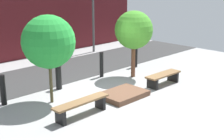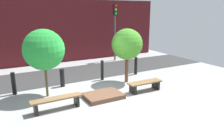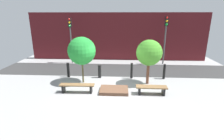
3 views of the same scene
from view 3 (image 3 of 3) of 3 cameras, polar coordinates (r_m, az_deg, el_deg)
name	(u,v)px [view 3 (image 3 of 3)]	position (r m, az deg, el deg)	size (l,w,h in m)	color
ground_plane	(114,91)	(9.79, 0.67, -7.00)	(18.00, 18.00, 0.00)	#959595
road_strip	(116,70)	(13.58, 1.43, 0.12)	(18.00, 3.22, 0.01)	#333333
building_facade	(118,37)	(16.50, 1.86, 10.83)	(16.20, 0.50, 4.30)	#511419
bench_left	(77,87)	(9.73, -11.32, -5.32)	(1.89, 0.42, 0.48)	black
bench_right	(151,89)	(9.58, 12.75, -5.94)	(1.65, 0.50, 0.45)	black
planter_bed	(114,90)	(9.72, 0.66, -6.60)	(1.55, 1.13, 0.18)	brown
tree_behind_left_bench	(82,51)	(10.67, -9.86, 6.15)	(1.68, 1.68, 2.85)	#4E4429
tree_behind_right_bench	(149,53)	(10.54, 12.03, 5.47)	(1.53, 1.53, 2.71)	brown
bollard_far_left	(68,70)	(12.20, -14.11, -0.05)	(0.18, 0.18, 0.99)	black
bollard_left	(100,72)	(11.77, -4.06, -0.51)	(0.21, 0.21, 0.86)	black
bollard_center	(132,71)	(11.67, 6.42, -0.26)	(0.16, 0.16, 1.05)	black
bollard_right	(164,72)	(12.00, 16.68, -0.53)	(0.16, 0.16, 1.00)	black
traffic_light_west	(70,32)	(15.54, -13.44, 11.84)	(0.28, 0.27, 3.86)	#525252
traffic_light_mid_west	(166,32)	(15.34, 17.12, 11.80)	(0.28, 0.27, 3.99)	#505050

